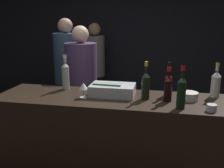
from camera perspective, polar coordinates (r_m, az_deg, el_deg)
wall_back_chalkboard at (r=4.62m, az=5.78°, el=10.80°), size 6.40×0.06×2.80m
bar_counter at (r=2.52m, az=-0.14°, el=-13.86°), size 2.18×0.62×0.99m
ice_bin_with_bottles at (r=2.37m, az=-0.14°, el=-1.24°), size 0.42×0.27×0.12m
bowl_white at (r=2.34m, az=17.23°, el=-2.60°), size 0.16×0.16×0.07m
wine_glass at (r=2.30m, az=-6.55°, el=-0.60°), size 0.08×0.08×0.14m
candle_votive at (r=2.12m, az=21.81°, el=-5.07°), size 0.08×0.08×0.06m
red_wine_bottle_tall at (r=2.23m, az=12.71°, el=-0.69°), size 0.07×0.07×0.31m
white_wine_bottle at (r=2.61m, az=-10.59°, el=2.09°), size 0.07×0.07×0.36m
red_wine_bottle_burgundy at (r=2.07m, az=15.60°, el=-1.57°), size 0.07×0.07×0.35m
rose_wine_bottle at (r=2.49m, az=22.63°, el=0.15°), size 0.08×0.08×0.32m
red_wine_bottle_black_foil at (r=2.39m, az=12.77°, el=0.30°), size 0.07×0.07×0.32m
champagne_bottle at (r=2.26m, az=7.70°, el=-0.12°), size 0.08×0.08×0.34m
person_in_hoodie at (r=4.34m, az=-3.90°, el=4.18°), size 0.34×0.34×1.64m
person_blond_tee at (r=3.21m, az=-6.94°, el=-0.00°), size 0.40×0.40×1.62m
person_grey_polo at (r=3.75m, az=-10.20°, el=2.92°), size 0.37×0.37×1.71m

